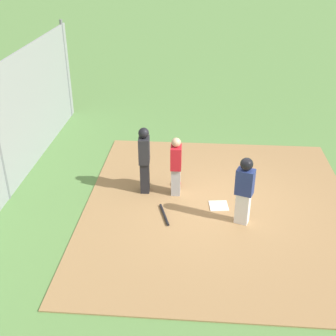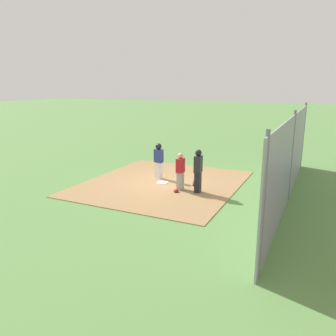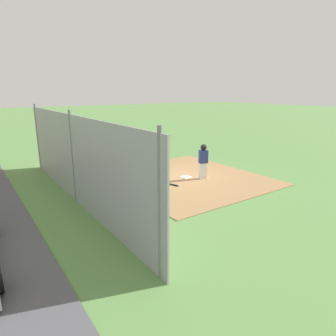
% 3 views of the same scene
% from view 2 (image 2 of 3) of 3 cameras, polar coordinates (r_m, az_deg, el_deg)
% --- Properties ---
extents(ground_plane, '(140.00, 140.00, 0.00)m').
position_cam_2_polar(ground_plane, '(14.73, -0.94, -2.64)').
color(ground_plane, '#5B8947').
extents(dirt_infield, '(7.20, 6.40, 0.03)m').
position_cam_2_polar(dirt_infield, '(14.72, -0.94, -2.58)').
color(dirt_infield, '#9E774C').
rests_on(dirt_infield, ground_plane).
extents(home_plate, '(0.49, 0.49, 0.02)m').
position_cam_2_polar(home_plate, '(14.71, -0.94, -2.49)').
color(home_plate, white).
rests_on(home_plate, dirt_infield).
extents(catcher, '(0.38, 0.27, 1.52)m').
position_cam_2_polar(catcher, '(13.62, 2.11, -0.48)').
color(catcher, '#9E9EA3').
rests_on(catcher, dirt_infield).
extents(umpire, '(0.40, 0.28, 1.73)m').
position_cam_2_polar(umpire, '(13.26, 5.13, -0.35)').
color(umpire, black).
rests_on(umpire, dirt_infield).
extents(runner, '(0.37, 0.45, 1.62)m').
position_cam_2_polar(runner, '(15.24, -1.60, 1.62)').
color(runner, silver).
rests_on(runner, dirt_infield).
extents(baseball_bat, '(0.83, 0.31, 0.06)m').
position_cam_2_polar(baseball_bat, '(14.67, 4.41, -2.50)').
color(baseball_bat, black).
rests_on(baseball_bat, dirt_infield).
extents(catcher_mask, '(0.24, 0.20, 0.12)m').
position_cam_2_polar(catcher_mask, '(13.46, 1.38, -3.86)').
color(catcher_mask, '#B21923').
rests_on(catcher_mask, dirt_infield).
extents(backstop_fence, '(12.00, 0.10, 3.35)m').
position_cam_2_polar(backstop_fence, '(12.95, 20.15, 1.50)').
color(backstop_fence, '#93999E').
rests_on(backstop_fence, ground_plane).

